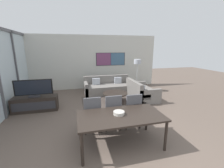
# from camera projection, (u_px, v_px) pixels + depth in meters

# --- Properties ---
(wall_back) EXTENTS (7.21, 0.09, 2.80)m
(wall_back) POSITION_uv_depth(u_px,v_px,m) (92.00, 62.00, 7.95)
(wall_back) COLOR silver
(wall_back) RESTS_ON ground_plane
(area_rug) EXTENTS (2.62, 2.07, 0.01)m
(area_rug) POSITION_uv_depth(u_px,v_px,m) (115.00, 102.00, 6.09)
(area_rug) COLOR #473D38
(area_rug) RESTS_ON ground_plane
(tv_console) EXTENTS (1.48, 0.49, 0.51)m
(tv_console) POSITION_uv_depth(u_px,v_px,m) (36.00, 104.00, 5.24)
(tv_console) COLOR black
(tv_console) RESTS_ON ground_plane
(television) EXTENTS (1.23, 0.20, 0.61)m
(television) POSITION_uv_depth(u_px,v_px,m) (34.00, 88.00, 5.11)
(television) COLOR #2D2D33
(television) RESTS_ON tv_console
(sofa_main) EXTENTS (2.26, 0.94, 0.81)m
(sofa_main) POSITION_uv_depth(u_px,v_px,m) (108.00, 87.00, 7.31)
(sofa_main) COLOR slate
(sofa_main) RESTS_ON ground_plane
(sofa_side) EXTENTS (0.94, 1.52, 0.81)m
(sofa_side) POSITION_uv_depth(u_px,v_px,m) (141.00, 93.00, 6.45)
(sofa_side) COLOR slate
(sofa_side) RESTS_ON ground_plane
(coffee_table) EXTENTS (0.98, 0.98, 0.40)m
(coffee_table) POSITION_uv_depth(u_px,v_px,m) (115.00, 95.00, 6.02)
(coffee_table) COLOR black
(coffee_table) RESTS_ON ground_plane
(dining_table) EXTENTS (1.87, 0.99, 0.74)m
(dining_table) POSITION_uv_depth(u_px,v_px,m) (120.00, 118.00, 3.30)
(dining_table) COLOR black
(dining_table) RESTS_ON ground_plane
(dining_chair_left) EXTENTS (0.46, 0.46, 0.99)m
(dining_chair_left) POSITION_uv_depth(u_px,v_px,m) (92.00, 113.00, 3.86)
(dining_chair_left) COLOR #4C4C51
(dining_chair_left) RESTS_ON ground_plane
(dining_chair_centre) EXTENTS (0.46, 0.46, 0.99)m
(dining_chair_centre) POSITION_uv_depth(u_px,v_px,m) (113.00, 111.00, 3.99)
(dining_chair_centre) COLOR #4C4C51
(dining_chair_centre) RESTS_ON ground_plane
(dining_chair_right) EXTENTS (0.46, 0.46, 0.99)m
(dining_chair_right) POSITION_uv_depth(u_px,v_px,m) (132.00, 109.00, 4.08)
(dining_chair_right) COLOR #4C4C51
(dining_chair_right) RESTS_ON ground_plane
(fruit_bowl) EXTENTS (0.25, 0.25, 0.07)m
(fruit_bowl) POSITION_uv_depth(u_px,v_px,m) (119.00, 113.00, 3.30)
(fruit_bowl) COLOR #B7B2A8
(fruit_bowl) RESTS_ON dining_table
(floor_lamp) EXTENTS (0.35, 0.35, 1.61)m
(floor_lamp) POSITION_uv_depth(u_px,v_px,m) (137.00, 64.00, 7.35)
(floor_lamp) COLOR #2D2D33
(floor_lamp) RESTS_ON ground_plane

